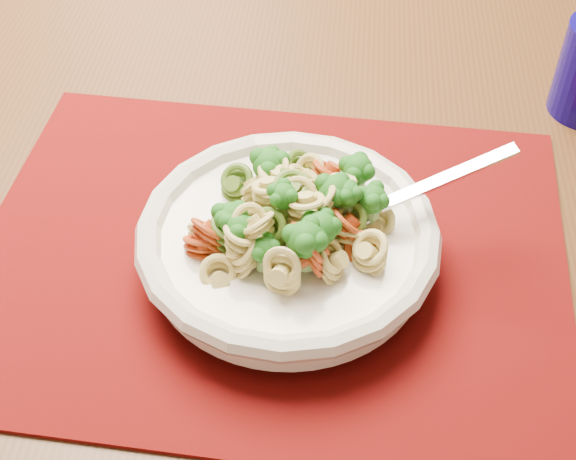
% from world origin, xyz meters
% --- Properties ---
extents(dining_table, '(1.43, 1.11, 0.76)m').
position_xyz_m(dining_table, '(0.46, -0.63, 0.64)').
color(dining_table, '#4C2D15').
rests_on(dining_table, ground).
extents(placemat, '(0.54, 0.46, 0.00)m').
position_xyz_m(placemat, '(0.51, -0.75, 0.76)').
color(placemat, '#650409').
rests_on(placemat, dining_table).
extents(pasta_bowl, '(0.23, 0.23, 0.04)m').
position_xyz_m(pasta_bowl, '(0.53, -0.75, 0.79)').
color(pasta_bowl, silver).
rests_on(pasta_bowl, placemat).
extents(pasta_broccoli_heap, '(0.20, 0.20, 0.06)m').
position_xyz_m(pasta_broccoli_heap, '(0.53, -0.75, 0.81)').
color(pasta_broccoli_heap, tan).
rests_on(pasta_broccoli_heap, pasta_bowl).
extents(fork, '(0.17, 0.12, 0.08)m').
position_xyz_m(fork, '(0.57, -0.73, 0.81)').
color(fork, silver).
rests_on(fork, pasta_bowl).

